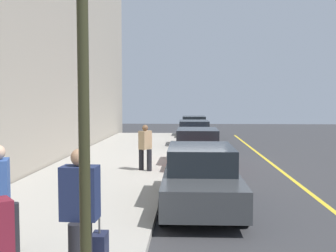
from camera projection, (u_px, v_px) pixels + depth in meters
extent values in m
plane|color=#333335|center=(195.00, 166.00, 16.11)|extent=(56.00, 56.00, 0.00)
cube|color=#A39E93|center=(115.00, 163.00, 16.27)|extent=(28.00, 4.60, 0.15)
cube|color=gold|center=(275.00, 166.00, 15.94)|extent=(28.00, 0.14, 0.01)
cube|color=white|center=(177.00, 171.00, 14.33)|extent=(8.58, 0.56, 0.22)
cylinder|color=black|center=(207.00, 135.00, 26.73)|extent=(0.64, 0.22, 0.64)
cylinder|color=black|center=(182.00, 135.00, 26.82)|extent=(0.64, 0.22, 0.64)
cylinder|color=black|center=(205.00, 131.00, 29.49)|extent=(0.64, 0.22, 0.64)
cylinder|color=black|center=(182.00, 131.00, 29.57)|extent=(0.64, 0.22, 0.64)
cube|color=black|center=(194.00, 129.00, 28.13)|extent=(4.46, 1.80, 0.64)
cube|color=black|center=(194.00, 120.00, 28.31)|extent=(2.32, 1.60, 0.60)
cylinder|color=black|center=(211.00, 145.00, 20.58)|extent=(0.64, 0.23, 0.64)
cylinder|color=black|center=(178.00, 145.00, 20.64)|extent=(0.64, 0.23, 0.64)
cylinder|color=black|center=(208.00, 140.00, 23.28)|extent=(0.64, 0.23, 0.64)
cylinder|color=black|center=(179.00, 140.00, 23.35)|extent=(0.64, 0.23, 0.64)
cube|color=navy|center=(194.00, 137.00, 21.95)|extent=(4.39, 1.86, 0.64)
cube|color=black|center=(194.00, 126.00, 22.12)|extent=(2.29, 1.63, 0.60)
cylinder|color=black|center=(221.00, 165.00, 14.30)|extent=(0.64, 0.23, 0.64)
cylinder|color=black|center=(175.00, 165.00, 14.40)|extent=(0.64, 0.23, 0.64)
cylinder|color=black|center=(217.00, 155.00, 17.01)|extent=(0.64, 0.23, 0.64)
cylinder|color=black|center=(177.00, 154.00, 17.12)|extent=(0.64, 0.23, 0.64)
cube|color=maroon|center=(197.00, 152.00, 15.69)|extent=(4.41, 1.85, 0.64)
cube|color=black|center=(197.00, 136.00, 15.87)|extent=(2.30, 1.62, 0.60)
cylinder|color=black|center=(243.00, 211.00, 8.40)|extent=(0.64, 0.23, 0.64)
cylinder|color=black|center=(164.00, 210.00, 8.48)|extent=(0.64, 0.23, 0.64)
cylinder|color=black|center=(229.00, 183.00, 11.16)|extent=(0.64, 0.23, 0.64)
cylinder|color=black|center=(169.00, 183.00, 11.23)|extent=(0.64, 0.23, 0.64)
cube|color=#383A3D|center=(201.00, 184.00, 9.80)|extent=(4.48, 1.84, 0.64)
cube|color=black|center=(201.00, 158.00, 9.98)|extent=(2.33, 1.62, 0.60)
cylinder|color=black|center=(85.00, 244.00, 5.73)|extent=(0.20, 0.20, 0.87)
cube|color=#1E284C|center=(80.00, 193.00, 5.47)|extent=(0.34, 0.51, 0.74)
sphere|color=tan|center=(79.00, 157.00, 5.44)|extent=(0.24, 0.24, 0.24)
cylinder|color=black|center=(13.00, 229.00, 6.46)|extent=(0.20, 0.20, 0.85)
cylinder|color=black|center=(149.00, 160.00, 14.07)|extent=(0.18, 0.18, 0.77)
cylinder|color=black|center=(141.00, 159.00, 14.27)|extent=(0.18, 0.18, 0.77)
cube|color=tan|center=(145.00, 140.00, 14.12)|extent=(0.52, 0.47, 0.65)
sphere|color=brown|center=(145.00, 128.00, 14.09)|extent=(0.21, 0.21, 0.21)
cylinder|color=#2D2D19|center=(84.00, 152.00, 4.19)|extent=(0.12, 0.12, 3.94)
cube|color=#191E38|center=(100.00, 250.00, 6.01)|extent=(0.34, 0.22, 0.51)
cylinder|color=#4C4C4C|center=(99.00, 222.00, 5.98)|extent=(0.03, 0.03, 0.36)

